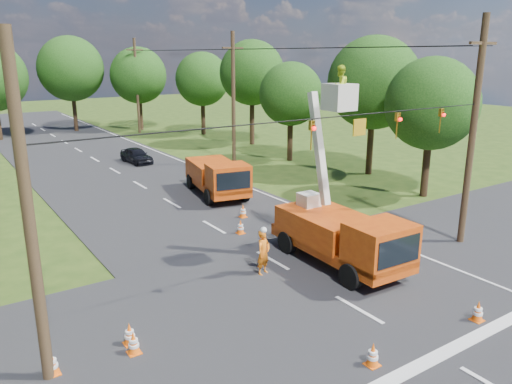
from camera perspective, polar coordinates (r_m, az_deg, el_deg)
ground at (r=33.73m, az=-13.13°, el=0.72°), size 140.00×140.00×0.00m
road_main at (r=33.73m, az=-13.13°, el=0.72°), size 12.00×100.00×0.06m
road_cross at (r=18.92m, az=7.28°, el=-10.88°), size 56.00×10.00×0.07m
stop_bar at (r=15.92m, az=20.20°, el=-17.26°), size 9.00×0.45×0.02m
edge_line at (r=35.99m, az=-4.80°, el=2.00°), size 0.12×90.00×0.02m
bucket_truck at (r=20.39m, az=9.80°, el=-3.94°), size 2.77×6.51×7.96m
second_truck at (r=30.28m, az=-4.40°, el=1.80°), size 3.50×6.57×2.34m
ground_worker at (r=19.54m, az=0.86°, el=-6.94°), size 0.77×0.63×1.81m
distant_car at (r=40.72m, az=-13.51°, el=4.09°), size 1.76×3.73×1.23m
traffic_cone_0 at (r=14.81m, az=13.20°, el=-17.67°), size 0.38×0.38×0.71m
traffic_cone_1 at (r=18.01m, az=24.03°, el=-12.35°), size 0.38×0.38×0.71m
traffic_cone_2 at (r=23.98m, az=-1.78°, el=-4.01°), size 0.38×0.38×0.71m
traffic_cone_3 at (r=26.33m, az=-1.50°, el=-2.21°), size 0.38×0.38×0.71m
traffic_cone_4 at (r=15.80m, az=-14.25°, el=-15.47°), size 0.38×0.38×0.71m
traffic_cone_5 at (r=15.35m, az=-13.82°, el=-16.42°), size 0.38×0.38×0.71m
traffic_cone_6 at (r=15.15m, az=-22.30°, el=-17.69°), size 0.38×0.38×0.71m
traffic_cone_7 at (r=32.91m, az=-3.48°, el=1.39°), size 0.38×0.38×0.71m
pole_right_near at (r=23.73m, az=23.53°, el=6.33°), size 1.80×0.30×10.00m
pole_right_mid at (r=38.33m, az=-2.60°, el=10.60°), size 1.80×0.30×10.00m
pole_right_far at (r=56.35m, az=-13.46°, el=11.77°), size 1.80×0.30×10.00m
pole_left at (r=13.35m, az=-24.54°, el=-2.77°), size 0.30×0.30×9.00m
signal_span at (r=18.69m, az=13.12°, el=7.46°), size 18.00×0.29×1.07m
tree_right_a at (r=31.16m, az=19.44°, el=9.47°), size 5.40×5.40×8.28m
tree_right_b at (r=36.11m, az=13.33°, el=12.03°), size 6.40×6.40×9.65m
tree_right_c at (r=40.15m, az=4.00°, el=11.10°), size 5.00×5.00×7.83m
tree_right_d at (r=47.51m, az=-0.46°, el=13.46°), size 6.00×6.00×9.70m
tree_right_e at (r=53.92m, az=-6.17°, el=12.69°), size 5.60×5.60×8.63m
tree_far_b at (r=59.42m, az=-20.42°, el=13.05°), size 7.00×7.00×10.32m
tree_far_c at (r=58.53m, az=-13.30°, el=12.84°), size 6.20×6.20×9.18m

